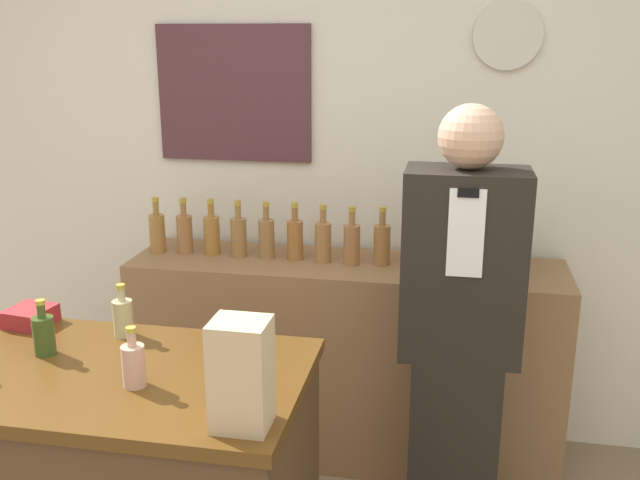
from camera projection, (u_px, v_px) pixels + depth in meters
name	position (u px, v px, depth m)	size (l,w,h in m)	color
back_wall	(339.00, 160.00, 3.37)	(5.20, 0.09, 2.70)	silver
back_shelf	(345.00, 359.00, 3.32)	(1.95, 0.48, 0.94)	#8E6642
shopkeeper	(459.00, 339.00, 2.62)	(0.43, 0.27, 1.71)	black
potted_plant	(495.00, 235.00, 3.02)	(0.24, 0.24, 0.32)	#4C3D2D
paper_bag	(241.00, 374.00, 1.76)	(0.14, 0.13, 0.28)	tan
tape_dispenser	(253.00, 416.00, 1.80)	(0.09, 0.06, 0.07)	#1E4799
gift_box	(30.00, 316.00, 2.42)	(0.15, 0.16, 0.06)	maroon
counter_bottle_1	(44.00, 334.00, 2.18)	(0.07, 0.07, 0.18)	#364C1D
counter_bottle_2	(123.00, 316.00, 2.32)	(0.07, 0.07, 0.18)	tan
counter_bottle_3	(134.00, 364.00, 1.98)	(0.07, 0.07, 0.18)	tan
shelf_bottle_0	(157.00, 232.00, 3.33)	(0.07, 0.07, 0.26)	#9F6E37
shelf_bottle_1	(185.00, 233.00, 3.31)	(0.07, 0.07, 0.26)	#A0683B
shelf_bottle_2	(212.00, 234.00, 3.29)	(0.07, 0.07, 0.26)	#A36E32
shelf_bottle_3	(239.00, 236.00, 3.26)	(0.07, 0.07, 0.26)	olive
shelf_bottle_4	(266.00, 237.00, 3.24)	(0.07, 0.07, 0.26)	#986A3F
shelf_bottle_5	(295.00, 238.00, 3.22)	(0.07, 0.07, 0.26)	#9E6532
shelf_bottle_6	(323.00, 241.00, 3.18)	(0.07, 0.07, 0.26)	#A26D3E
shelf_bottle_7	(352.00, 243.00, 3.15)	(0.07, 0.07, 0.26)	#A0683C
shelf_bottle_8	(382.00, 243.00, 3.14)	(0.07, 0.07, 0.26)	#9A6837
shelf_bottle_9	(412.00, 246.00, 3.10)	(0.07, 0.07, 0.26)	#A3643F
shelf_bottle_10	(442.00, 248.00, 3.08)	(0.07, 0.07, 0.26)	#A16A38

